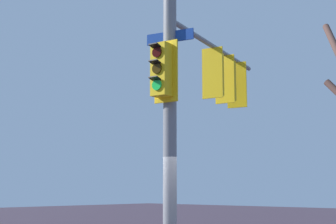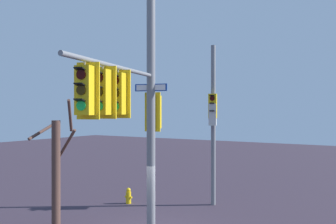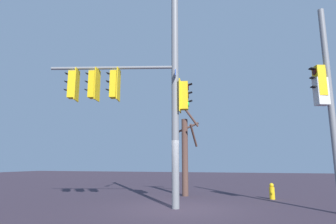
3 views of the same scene
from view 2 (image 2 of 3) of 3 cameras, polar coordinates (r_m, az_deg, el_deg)
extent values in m
cylinder|color=slate|center=(12.29, -2.60, 2.28)|extent=(0.28, 0.28, 9.50)
cylinder|color=slate|center=(10.04, -7.80, 6.77)|extent=(1.32, 4.93, 0.12)
cube|color=yellow|center=(10.06, -7.59, 2.76)|extent=(0.42, 0.37, 1.10)
cube|color=yellow|center=(10.21, -7.16, 2.72)|extent=(0.55, 0.16, 1.30)
cylinder|color=#2F0403|center=(9.93, -8.02, 4.76)|extent=(0.22, 0.08, 0.22)
cube|color=black|center=(9.88, -8.23, 5.48)|extent=(0.24, 0.20, 0.06)
cylinder|color=#352504|center=(9.91, -8.02, 2.80)|extent=(0.22, 0.08, 0.22)
cube|color=black|center=(9.85, -8.23, 3.51)|extent=(0.24, 0.20, 0.06)
cylinder|color=#19D147|center=(9.90, -8.02, 0.83)|extent=(0.22, 0.08, 0.22)
cube|color=black|center=(9.84, -8.22, 1.54)|extent=(0.24, 0.20, 0.06)
cylinder|color=slate|center=(10.11, -7.59, 6.30)|extent=(0.04, 0.04, 0.15)
cube|color=yellow|center=(9.30, -9.89, 2.97)|extent=(0.40, 0.36, 1.10)
cube|color=yellow|center=(9.44, -9.33, 2.93)|extent=(0.56, 0.13, 1.30)
cylinder|color=#2F0403|center=(9.19, -10.45, 5.14)|extent=(0.22, 0.07, 0.22)
cube|color=black|center=(9.13, -10.71, 5.92)|extent=(0.23, 0.19, 0.06)
cylinder|color=#352504|center=(9.16, -10.45, 3.02)|extent=(0.22, 0.07, 0.22)
cube|color=black|center=(9.11, -10.71, 3.79)|extent=(0.23, 0.19, 0.06)
cylinder|color=#19D147|center=(9.15, -10.45, 0.89)|extent=(0.22, 0.07, 0.22)
cube|color=black|center=(9.09, -10.70, 1.65)|extent=(0.23, 0.19, 0.06)
cylinder|color=slate|center=(9.35, -9.89, 6.80)|extent=(0.04, 0.04, 0.15)
cube|color=yellow|center=(8.57, -12.54, 3.21)|extent=(0.43, 0.39, 1.10)
cube|color=yellow|center=(8.73, -12.02, 3.16)|extent=(0.55, 0.20, 1.30)
cylinder|color=#2F0403|center=(8.45, -13.06, 5.57)|extent=(0.22, 0.09, 0.22)
cube|color=black|center=(8.40, -13.30, 6.43)|extent=(0.25, 0.22, 0.06)
cylinder|color=#352504|center=(8.43, -13.06, 3.27)|extent=(0.22, 0.09, 0.22)
cube|color=black|center=(8.37, -13.30, 4.11)|extent=(0.25, 0.22, 0.06)
cylinder|color=#19D147|center=(8.42, -13.06, 0.96)|extent=(0.22, 0.09, 0.22)
cube|color=black|center=(8.35, -13.30, 1.79)|extent=(0.25, 0.22, 0.06)
cylinder|color=slate|center=(8.63, -12.54, 7.36)|extent=(0.04, 0.04, 0.15)
cube|color=yellow|center=(12.62, -2.02, 0.01)|extent=(0.40, 0.35, 1.10)
cube|color=yellow|center=(12.47, -2.35, 0.01)|extent=(0.56, 0.12, 1.30)
cylinder|color=#2F0403|center=(12.78, -1.69, 1.54)|extent=(0.22, 0.06, 0.22)
cube|color=black|center=(12.85, -1.55, 2.06)|extent=(0.23, 0.19, 0.06)
cylinder|color=#352504|center=(12.77, -1.69, 0.01)|extent=(0.22, 0.06, 0.22)
cube|color=black|center=(12.84, -1.55, 0.55)|extent=(0.23, 0.19, 0.06)
cylinder|color=#19D147|center=(12.78, -1.69, -1.51)|extent=(0.22, 0.06, 0.22)
cube|color=black|center=(12.84, -1.55, -0.97)|extent=(0.23, 0.19, 0.06)
cube|color=navy|center=(12.31, -2.60, 3.73)|extent=(1.07, 0.33, 0.24)
cube|color=white|center=(12.29, -2.63, 3.74)|extent=(0.96, 0.28, 0.18)
cylinder|color=slate|center=(17.30, 6.88, -1.99)|extent=(0.21, 0.21, 7.30)
cube|color=silver|center=(16.98, 6.79, -0.38)|extent=(0.45, 0.50, 0.98)
cube|color=yellow|center=(16.97, 6.79, 0.90)|extent=(0.44, 0.40, 1.10)
cylinder|color=#2F0403|center=(16.81, 6.72, 2.07)|extent=(0.22, 0.10, 0.22)
cube|color=black|center=(16.74, 6.69, 2.49)|extent=(0.25, 0.22, 0.06)
cylinder|color=#352504|center=(16.80, 6.72, 0.91)|extent=(0.22, 0.10, 0.22)
cube|color=black|center=(16.73, 6.69, 1.33)|extent=(0.25, 0.22, 0.06)
cylinder|color=#19D147|center=(16.80, 6.72, -0.25)|extent=(0.22, 0.10, 0.22)
cube|color=black|center=(16.73, 6.68, 0.16)|extent=(0.25, 0.22, 0.06)
cylinder|color=yellow|center=(17.95, -6.02, -12.79)|extent=(0.24, 0.24, 0.55)
sphere|color=yellow|center=(17.88, -6.02, -11.68)|extent=(0.20, 0.20, 0.20)
cylinder|color=yellow|center=(17.86, -5.66, -12.77)|extent=(0.10, 0.09, 0.09)
cylinder|color=yellow|center=(18.03, -6.38, -12.65)|extent=(0.10, 0.09, 0.09)
cylinder|color=#51372F|center=(14.77, -16.63, -8.90)|extent=(0.32, 0.32, 3.94)
cylinder|color=#51372F|center=(14.53, -14.63, -0.55)|extent=(0.82, 0.91, 1.23)
cylinder|color=#51372F|center=(15.09, -18.45, -2.71)|extent=(0.21, 1.40, 0.67)
cylinder|color=#51372F|center=(14.91, -15.07, -4.60)|extent=(1.06, 0.24, 1.13)
camera|label=1|loc=(22.64, -5.96, -6.06)|focal=53.32mm
camera|label=3|loc=(13.39, 46.95, -11.23)|focal=29.75mm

